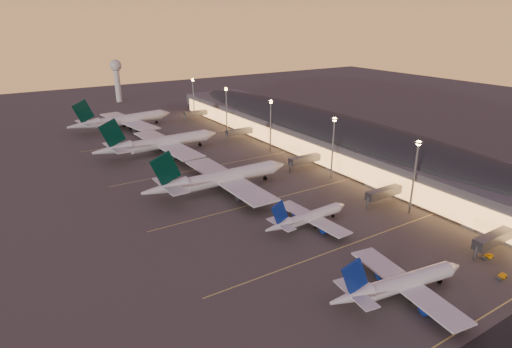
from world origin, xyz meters
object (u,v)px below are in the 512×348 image
object	(u,v)px
airliner_wide_mid	(160,143)
radar_tower	(116,74)
airliner_narrow_north	(308,218)
airliner_wide_far	(123,120)
airliner_wide_near	(220,179)
baggage_tug_b	(488,257)
airliner_narrow_south	(399,284)
baggage_tug_a	(501,277)

from	to	relation	value
airliner_wide_mid	radar_tower	xyz separation A→B (m)	(22.06, 149.10, 16.58)
radar_tower	airliner_wide_mid	bearing A→B (deg)	-98.42
airliner_narrow_north	airliner_wide_far	bearing A→B (deg)	91.41
airliner_wide_near	baggage_tug_b	distance (m)	93.14
airliner_wide_near	radar_tower	xyz separation A→B (m)	(19.77, 207.41, 16.82)
airliner_wide_near	airliner_wide_far	xyz separation A→B (m)	(-3.29, 117.19, 0.24)
airliner_narrow_north	baggage_tug_b	size ratio (longest dim) A/B	9.98
airliner_narrow_south	baggage_tug_a	bearing A→B (deg)	-9.43
airliner_narrow_north	radar_tower	size ratio (longest dim) A/B	1.03
airliner_wide_near	baggage_tug_b	world-z (taller)	airliner_wide_near
airliner_wide_near	radar_tower	bearing A→B (deg)	84.12
airliner_narrow_north	airliner_narrow_south	bearing A→B (deg)	-100.16
airliner_wide_mid	airliner_narrow_north	bearing A→B (deg)	-86.76
airliner_wide_mid	radar_tower	size ratio (longest dim) A/B	1.98
airliner_wide_near	baggage_tug_a	size ratio (longest dim) A/B	18.07
airliner_wide_mid	airliner_wide_far	distance (m)	58.89
airliner_wide_far	airliner_wide_near	bearing A→B (deg)	-97.15
baggage_tug_a	baggage_tug_b	bearing A→B (deg)	45.42
baggage_tug_b	airliner_wide_far	bearing A→B (deg)	107.12
radar_tower	baggage_tug_b	size ratio (longest dim) A/B	9.70
airliner_narrow_south	radar_tower	xyz separation A→B (m)	(14.98, 289.68, 18.27)
airliner_narrow_south	airliner_narrow_north	xyz separation A→B (m)	(4.91, 40.62, -0.52)
airliner_narrow_north	baggage_tug_a	bearing A→B (deg)	-67.64
airliner_narrow_north	airliner_wide_near	size ratio (longest dim) A/B	0.55
baggage_tug_b	baggage_tug_a	bearing A→B (deg)	-126.25
airliner_narrow_north	airliner_wide_far	xyz separation A→B (m)	(-13.00, 158.84, 2.20)
airliner_narrow_south	baggage_tug_b	distance (m)	35.52
airliner_wide_mid	airliner_wide_far	world-z (taller)	airliner_wide_mid
airliner_narrow_north	radar_tower	world-z (taller)	radar_tower
airliner_narrow_north	airliner_wide_near	distance (m)	42.81
airliner_wide_mid	baggage_tug_b	bearing A→B (deg)	-77.00
radar_tower	baggage_tug_b	distance (m)	292.83
airliner_narrow_south	airliner_wide_far	world-z (taller)	airliner_wide_far
baggage_tug_a	baggage_tug_b	world-z (taller)	baggage_tug_a
airliner_narrow_north	radar_tower	distance (m)	249.97
airliner_narrow_north	airliner_wide_mid	size ratio (longest dim) A/B	0.52
airliner_wide_mid	baggage_tug_a	xyz separation A→B (m)	(35.87, -149.73, -4.85)
airliner_narrow_south	baggage_tug_b	bearing A→B (deg)	5.54
airliner_narrow_north	airliner_wide_near	bearing A→B (deg)	99.85
airliner_wide_far	airliner_wide_mid	bearing A→B (deg)	-97.78
airliner_narrow_north	radar_tower	bearing A→B (deg)	84.42
airliner_wide_mid	baggage_tug_b	xyz separation A→B (m)	(42.43, -142.22, -4.86)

